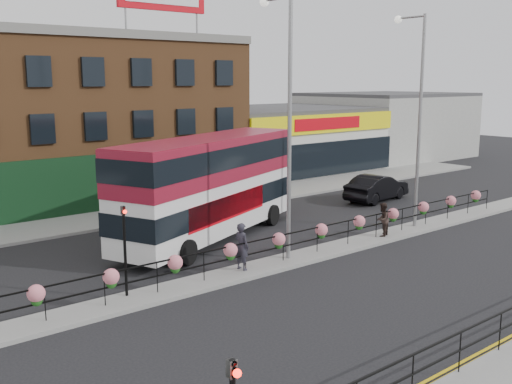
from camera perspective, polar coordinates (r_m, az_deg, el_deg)
ground at (r=25.88m, az=4.25°, el=-6.40°), size 120.00×120.00×0.00m
north_pavement at (r=35.22m, az=-9.35°, el=-1.79°), size 60.00×4.00×0.15m
median at (r=25.85m, az=4.26°, el=-6.24°), size 60.00×1.60×0.15m
brick_building at (r=40.09m, az=-20.38°, el=6.49°), size 25.00×12.21×10.30m
supermarket at (r=50.47m, az=1.83°, el=5.05°), size 15.00×12.25×5.30m
warehouse_east at (r=61.20m, az=12.27°, el=6.27°), size 14.50×12.00×6.30m
median_railing at (r=25.59m, az=4.29°, el=-4.16°), size 30.04×0.56×1.23m
south_railing at (r=18.25m, az=22.28°, el=-11.44°), size 20.04×0.05×1.12m
double_decker_bus at (r=28.47m, az=-4.39°, el=1.42°), size 12.32×7.26×4.92m
car at (r=38.71m, az=11.44°, el=0.41°), size 3.10×5.52×1.67m
pedestrian_a at (r=23.72m, az=-1.38°, el=-5.20°), size 0.81×0.63×1.90m
pedestrian_b at (r=29.39m, az=11.96°, el=-2.57°), size 1.22×1.17×1.64m
lamp_column_west at (r=24.64m, az=2.80°, el=8.20°), size 0.39×1.89×10.76m
lamp_column_east at (r=31.28m, az=15.00°, el=8.20°), size 0.38×1.86×10.60m
traffic_light_median at (r=21.02m, az=-12.44°, el=-3.67°), size 0.15×0.28×3.65m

